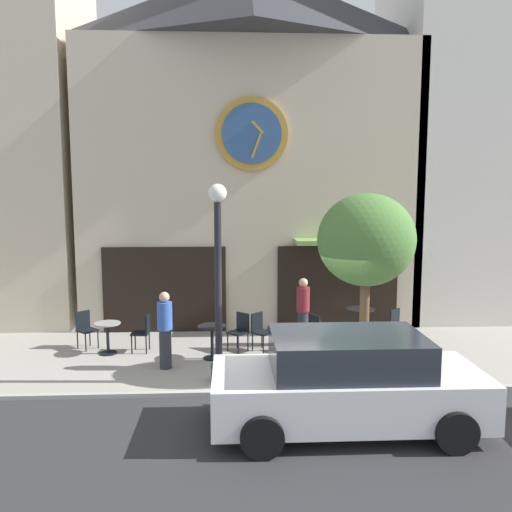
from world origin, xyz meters
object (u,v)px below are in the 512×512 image
Objects in this scene: cafe_chair_by_entrance at (260,329)px; pedestrian_maroon at (303,311)px; cafe_table_center_right at (282,337)px; pedestrian_blue at (165,329)px; cafe_chair_facing_wall at (311,331)px; cafe_chair_near_tree at (240,329)px; cafe_chair_mid_row at (391,323)px; cafe_chair_outer at (144,330)px; cafe_chair_right_end at (317,338)px; parked_car_white at (347,383)px; cafe_table_center at (108,334)px; street_tree at (366,241)px; cafe_chair_near_lamp at (85,327)px; street_lamp at (218,283)px; cafe_table_leftmost at (212,336)px; cafe_table_center_left at (360,317)px.

pedestrian_maroon is (1.08, 0.38, 0.33)m from cafe_chair_by_entrance.
pedestrian_blue is (-2.56, -0.50, 0.35)m from cafe_table_center_right.
cafe_table_center_right is 2.63m from pedestrian_blue.
cafe_chair_facing_wall is 1.00× the size of cafe_chair_near_tree.
cafe_chair_mid_row is (3.28, 0.35, 0.00)m from cafe_chair_by_entrance.
pedestrian_maroon is (3.83, 0.36, 0.33)m from cafe_chair_outer.
cafe_chair_right_end is 1.92m from cafe_chair_near_tree.
cafe_chair_by_entrance is at bearing 29.04° from pedestrian_blue.
cafe_table_center is at bearing 139.04° from parked_car_white.
street_tree is 4.18× the size of cafe_chair_near_tree.
cafe_chair_near_lamp is 1.00× the size of cafe_chair_right_end.
cafe_chair_outer is 1.00× the size of cafe_chair_near_tree.
street_tree is 4.18× the size of cafe_chair_by_entrance.
street_lamp is 3.25m from parked_car_white.
cafe_chair_near_lamp is 1.50m from cafe_chair_outer.
cafe_chair_by_entrance is 0.21× the size of parked_car_white.
cafe_chair_near_tree is at bearing 2.15° from cafe_table_center.
parked_car_white is at bearing -115.05° from cafe_chair_mid_row.
cafe_chair_by_entrance is 0.54× the size of pedestrian_blue.
cafe_chair_mid_row is (2.06, 1.24, 0.00)m from cafe_chair_right_end.
street_tree reaches higher than cafe_chair_mid_row.
cafe_chair_outer is 0.54× the size of pedestrian_blue.
pedestrian_blue is at bearing -143.92° from cafe_chair_near_tree.
cafe_table_leftmost is at bearing -152.70° from cafe_chair_by_entrance.
cafe_table_center_right is at bearing 101.10° from parked_car_white.
street_lamp is 5.12× the size of cafe_table_leftmost.
cafe_table_center is at bearing 143.60° from street_lamp.
cafe_chair_mid_row is (6.02, 0.32, 0.00)m from cafe_chair_outer.
cafe_chair_right_end is at bearing -28.43° from cafe_chair_near_tree.
cafe_table_center_left is (3.58, 2.99, -1.45)m from street_lamp.
pedestrian_maroon is at bearing 25.96° from pedestrian_blue.
cafe_chair_near_tree is 0.54× the size of pedestrian_blue.
street_tree is 3.52m from cafe_table_center_left.
cafe_chair_near_tree is at bearing 143.69° from cafe_table_center_right.
cafe_chair_right_end is 0.54× the size of pedestrian_maroon.
cafe_chair_mid_row is at bearing 11.92° from cafe_table_leftmost.
cafe_chair_right_end is 0.54× the size of pedestrian_blue.
cafe_chair_near_tree reaches higher than cafe_table_center_left.
pedestrian_maroon is at bearing 23.58° from cafe_table_leftmost.
cafe_chair_facing_wall is 0.54× the size of pedestrian_maroon.
street_lamp is at bearing -114.78° from cafe_chair_by_entrance.
cafe_chair_near_lamp is (-0.64, 0.49, 0.05)m from cafe_table_center.
cafe_chair_near_tree is (0.65, 0.60, 0.01)m from cafe_table_leftmost.
cafe_chair_mid_row is at bearing 64.95° from parked_car_white.
cafe_chair_near_tree is 3.76m from cafe_chair_mid_row.
cafe_chair_facing_wall is (0.72, 0.40, 0.02)m from cafe_table_center_right.
cafe_chair_by_entrance is at bearing 140.39° from street_tree.
cafe_table_center is 0.96× the size of cafe_table_leftmost.
cafe_table_leftmost is 0.88m from cafe_chair_near_tree.
pedestrian_blue is (2.10, -1.56, 0.33)m from cafe_chair_near_lamp.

